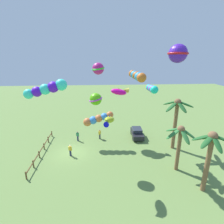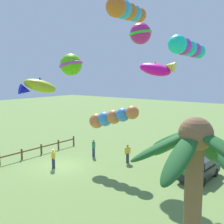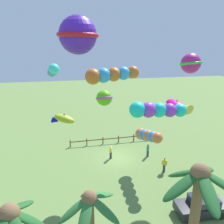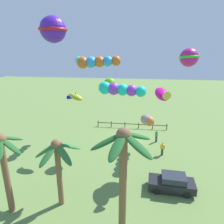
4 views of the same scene
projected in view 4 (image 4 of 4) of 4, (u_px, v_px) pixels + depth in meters
name	position (u px, v px, depth m)	size (l,w,h in m)	color
ground_plane	(128.00, 139.00, 27.70)	(120.00, 120.00, 0.00)	olive
palm_tree_0	(3.00, 156.00, 14.00)	(3.16, 3.43, 6.39)	brown
palm_tree_1	(58.00, 158.00, 14.88)	(3.39, 3.46, 5.57)	brown
palm_tree_2	(123.00, 158.00, 12.26)	(3.94, 4.10, 7.39)	brown
rail_fence	(132.00, 125.00, 31.33)	(10.79, 0.12, 0.95)	brown
parked_car_0	(172.00, 183.00, 17.38)	(3.98, 1.89, 1.51)	black
spectator_0	(162.00, 149.00, 23.19)	(0.48, 0.39, 1.59)	#38383D
spectator_1	(124.00, 133.00, 27.56)	(0.36, 0.51, 1.59)	#2D3351
spectator_2	(156.00, 136.00, 26.54)	(0.40, 0.47, 1.59)	#2D3351
kite_fish_0	(162.00, 94.00, 18.31)	(1.63, 2.92, 1.33)	#ED0CA1
kite_ball_1	(189.00, 57.00, 19.95)	(2.51, 2.52, 1.82)	#B51E78
kite_fish_2	(75.00, 97.00, 21.75)	(2.12, 1.43, 1.06)	#A4B720
kite_tube_3	(97.00, 62.00, 17.05)	(3.72, 1.39, 1.07)	#CB6420
kite_ball_4	(53.00, 29.00, 13.55)	(2.56, 2.56, 1.76)	#4C1CB2
kite_tube_5	(81.00, 63.00, 25.91)	(1.29, 3.62, 1.61)	#38EECE
kite_tube_6	(147.00, 120.00, 22.73)	(1.42, 4.39, 2.05)	orange
kite_tube_7	(120.00, 89.00, 15.01)	(3.58, 0.99, 1.07)	#17D8BD
kite_ball_8	(110.00, 84.00, 22.16)	(1.80, 1.79, 1.41)	#57C013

